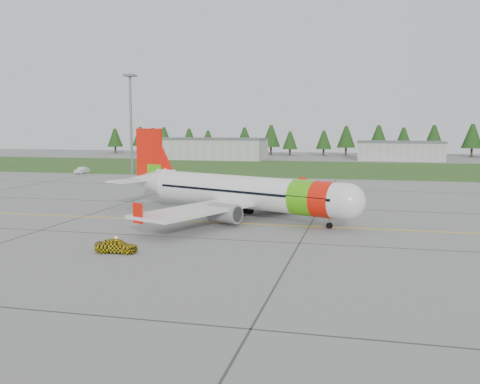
# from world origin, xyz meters

# --- Properties ---
(ground) EXTENTS (320.00, 320.00, 0.00)m
(ground) POSITION_xyz_m (0.00, 0.00, 0.00)
(ground) COLOR gray
(ground) RESTS_ON ground
(aircraft) EXTENTS (30.36, 28.83, 9.68)m
(aircraft) POSITION_xyz_m (2.09, 11.59, 2.79)
(aircraft) COLOR silver
(aircraft) RESTS_ON ground
(follow_me_car) EXTENTS (1.24, 1.43, 3.35)m
(follow_me_car) POSITION_xyz_m (-3.74, -6.72, 1.68)
(follow_me_car) COLOR yellow
(follow_me_car) RESTS_ON ground
(service_van) EXTENTS (1.49, 1.41, 4.11)m
(service_van) POSITION_xyz_m (-42.91, 56.77, 2.06)
(service_van) COLOR silver
(service_van) RESTS_ON ground
(grass_strip) EXTENTS (320.00, 50.00, 0.03)m
(grass_strip) POSITION_xyz_m (0.00, 82.00, 0.01)
(grass_strip) COLOR #30561E
(grass_strip) RESTS_ON ground
(taxi_guideline) EXTENTS (120.00, 0.25, 0.02)m
(taxi_guideline) POSITION_xyz_m (0.00, 8.00, 0.01)
(taxi_guideline) COLOR gold
(taxi_guideline) RESTS_ON ground
(hangar_west) EXTENTS (32.00, 14.00, 6.00)m
(hangar_west) POSITION_xyz_m (-30.00, 110.00, 3.00)
(hangar_west) COLOR #A8A8A3
(hangar_west) RESTS_ON ground
(hangar_east) EXTENTS (24.00, 12.00, 5.20)m
(hangar_east) POSITION_xyz_m (25.00, 118.00, 2.60)
(hangar_east) COLOR #A8A8A3
(hangar_east) RESTS_ON ground
(floodlight_mast) EXTENTS (0.50, 0.50, 20.00)m
(floodlight_mast) POSITION_xyz_m (-32.00, 58.00, 10.00)
(floodlight_mast) COLOR slate
(floodlight_mast) RESTS_ON ground
(treeline) EXTENTS (160.00, 8.00, 10.00)m
(treeline) POSITION_xyz_m (0.00, 138.00, 5.00)
(treeline) COLOR #1C3F14
(treeline) RESTS_ON ground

